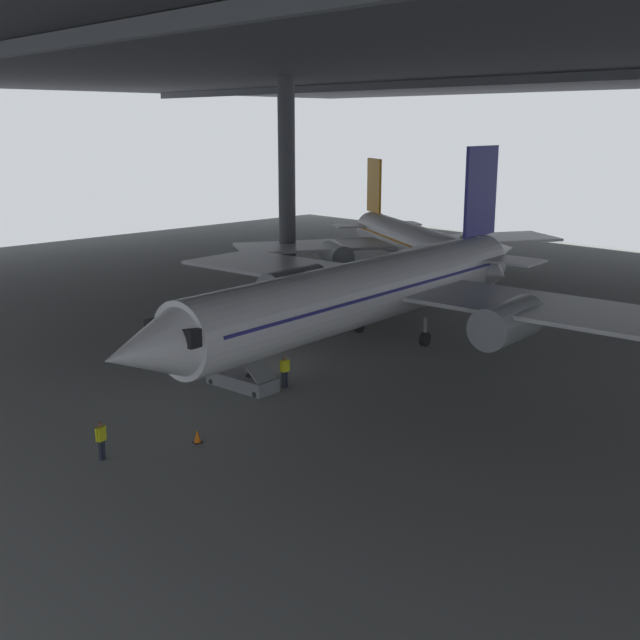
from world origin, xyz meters
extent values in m
plane|color=slate|center=(0.00, 0.00, 0.00)|extent=(110.00, 110.00, 0.00)
cylinder|color=#4C4F54|center=(-20.59, 18.31, 8.54)|extent=(1.48, 1.48, 17.09)
cube|color=#38383D|center=(0.00, 13.75, 17.69)|extent=(121.00, 99.00, 1.20)
cube|color=#4C4F54|center=(0.00, -11.00, 16.69)|extent=(115.50, 0.50, 0.70)
cube|color=#4C4F54|center=(0.00, 30.25, 16.69)|extent=(115.50, 0.50, 0.70)
cylinder|color=white|center=(0.18, 5.94, 3.52)|extent=(6.83, 28.88, 3.84)
cone|color=white|center=(1.87, -10.02, 3.52)|extent=(4.23, 4.98, 3.76)
cube|color=black|center=(1.62, -7.61, 4.00)|extent=(3.53, 3.02, 0.85)
cone|color=white|center=(-1.50, 21.89, 3.90)|extent=(3.89, 6.46, 3.27)
cube|color=navy|center=(-1.25, 19.48, 8.58)|extent=(0.68, 4.19, 6.29)
cube|color=white|center=(1.54, 18.72, 4.10)|extent=(5.19, 3.64, 0.16)
cube|color=white|center=(-3.81, 18.15, 4.10)|extent=(5.19, 3.64, 0.16)
cube|color=white|center=(9.59, 11.59, 3.14)|extent=(16.71, 8.64, 0.24)
cylinder|color=#9EA3A8|center=(7.90, 9.32, 2.46)|extent=(2.89, 5.22, 2.38)
cube|color=white|center=(-10.20, 9.50, 3.14)|extent=(16.71, 8.64, 0.24)
cylinder|color=#9EA3A8|center=(-8.06, 7.63, 2.46)|extent=(2.89, 5.22, 2.38)
cube|color=navy|center=(0.18, 5.94, 3.81)|extent=(6.69, 26.81, 0.16)
cylinder|color=#9EA3A8|center=(1.20, -3.61, 1.25)|extent=(0.20, 0.20, 1.15)
cylinder|color=black|center=(1.20, -3.61, 0.45)|extent=(0.39, 0.93, 0.90)
cylinder|color=#9EA3A8|center=(2.40, 8.98, 1.25)|extent=(0.20, 0.20, 1.15)
cylinder|color=black|center=(2.40, 8.98, 0.45)|extent=(0.39, 0.93, 0.90)
cylinder|color=#9EA3A8|center=(-2.62, 8.45, 1.25)|extent=(0.20, 0.20, 1.15)
cylinder|color=black|center=(-2.62, 8.45, 0.45)|extent=(0.39, 0.93, 0.90)
cube|color=slate|center=(0.66, -3.85, 0.35)|extent=(4.02, 1.90, 0.70)
cube|color=slate|center=(0.66, -3.85, 2.21)|extent=(3.72, 1.67, 3.10)
cube|color=slate|center=(-1.09, -4.03, 3.71)|extent=(1.23, 1.41, 0.12)
cylinder|color=black|center=(-1.03, -4.63, 4.21)|extent=(0.06, 0.06, 1.00)
cylinder|color=black|center=(-1.16, -3.44, 4.21)|extent=(0.06, 0.06, 1.00)
cylinder|color=black|center=(-0.85, -4.71, 0.15)|extent=(0.31, 0.15, 0.30)
cylinder|color=black|center=(-0.99, -3.32, 0.15)|extent=(0.31, 0.15, 0.30)
cylinder|color=black|center=(2.31, -4.38, 0.15)|extent=(0.31, 0.15, 0.30)
cylinder|color=black|center=(2.16, -2.98, 0.15)|extent=(0.31, 0.15, 0.30)
cylinder|color=#232838|center=(3.75, -13.47, 0.41)|extent=(0.14, 0.14, 0.82)
cylinder|color=#232838|center=(3.79, -13.65, 0.41)|extent=(0.14, 0.14, 0.82)
cube|color=yellow|center=(3.77, -13.56, 1.12)|extent=(0.29, 0.40, 0.58)
cylinder|color=yellow|center=(3.72, -13.33, 1.15)|extent=(0.09, 0.09, 0.55)
cylinder|color=yellow|center=(3.82, -13.78, 1.15)|extent=(0.09, 0.09, 0.55)
sphere|color=brown|center=(3.77, -13.56, 1.53)|extent=(0.22, 0.22, 0.22)
cylinder|color=#232838|center=(2.25, -2.20, 0.43)|extent=(0.14, 0.14, 0.86)
cylinder|color=#232838|center=(2.19, -2.38, 0.43)|extent=(0.14, 0.14, 0.86)
cube|color=yellow|center=(2.22, -2.29, 1.16)|extent=(0.32, 0.41, 0.61)
cylinder|color=yellow|center=(2.30, -2.07, 1.19)|extent=(0.09, 0.09, 0.58)
cylinder|color=yellow|center=(2.15, -2.51, 1.19)|extent=(0.09, 0.09, 0.58)
sphere|color=#8C6647|center=(2.22, -2.29, 1.59)|extent=(0.23, 0.23, 0.23)
cylinder|color=white|center=(-10.93, 24.61, 3.18)|extent=(22.31, 13.98, 3.17)
cone|color=white|center=(0.73, 18.34, 3.18)|extent=(4.82, 4.54, 3.11)
cube|color=black|center=(-1.04, 19.28, 3.58)|extent=(3.23, 3.42, 0.70)
cone|color=white|center=(-22.59, 30.88, 3.50)|extent=(5.74, 4.77, 2.69)
cube|color=orange|center=(-20.83, 29.93, 7.36)|extent=(3.16, 1.85, 5.19)
cube|color=white|center=(-19.02, 31.47, 3.66)|extent=(4.19, 4.78, 0.16)
cube|color=white|center=(-21.12, 27.57, 3.66)|extent=(4.19, 4.78, 0.16)
cube|color=white|center=(-10.41, 33.65, 2.87)|extent=(11.35, 14.40, 0.24)
cylinder|color=#9EA3A8|center=(-9.65, 31.43, 2.31)|extent=(4.56, 3.68, 1.96)
cube|color=white|center=(-18.19, 19.19, 2.87)|extent=(11.35, 14.40, 0.24)
cylinder|color=#9EA3A8|center=(-15.92, 19.77, 2.31)|extent=(4.56, 3.68, 1.96)
cube|color=orange|center=(-10.93, 24.61, 3.42)|extent=(20.81, 13.22, 0.16)
cylinder|color=#9EA3A8|center=(-3.96, 20.85, 1.25)|extent=(0.20, 0.20, 1.15)
cylinder|color=black|center=(-3.96, 20.85, 0.45)|extent=(0.93, 0.69, 0.90)
cylinder|color=#9EA3A8|center=(-11.93, 27.62, 1.25)|extent=(0.20, 0.20, 1.15)
cylinder|color=black|center=(-11.93, 27.62, 0.45)|extent=(0.93, 0.69, 0.90)
cylinder|color=#9EA3A8|center=(-14.00, 23.78, 1.25)|extent=(0.20, 0.20, 1.15)
cylinder|color=black|center=(-14.00, 23.78, 0.45)|extent=(0.93, 0.69, 0.90)
cube|color=black|center=(5.01, -9.77, 0.02)|extent=(0.36, 0.36, 0.04)
cone|color=orange|center=(5.01, -9.77, 0.32)|extent=(0.30, 0.30, 0.56)
cube|color=yellow|center=(-6.03, 15.76, 0.55)|extent=(1.65, 2.41, 0.70)
cylinder|color=black|center=(-5.32, 15.10, 0.22)|extent=(0.27, 0.47, 0.44)
cylinder|color=black|center=(-6.39, 14.86, 0.22)|extent=(0.27, 0.47, 0.44)
cylinder|color=black|center=(-5.67, 16.66, 0.22)|extent=(0.27, 0.47, 0.44)
cylinder|color=black|center=(-6.74, 16.42, 0.22)|extent=(0.27, 0.47, 0.44)
camera|label=1|loc=(31.02, -27.70, 13.21)|focal=44.01mm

